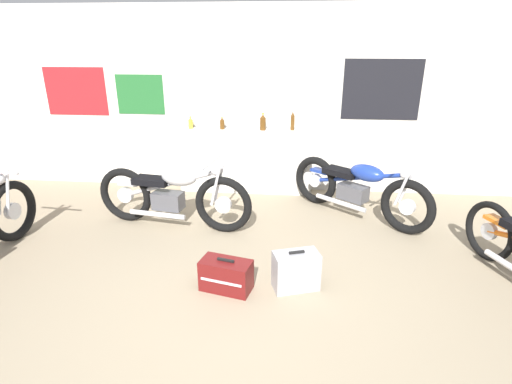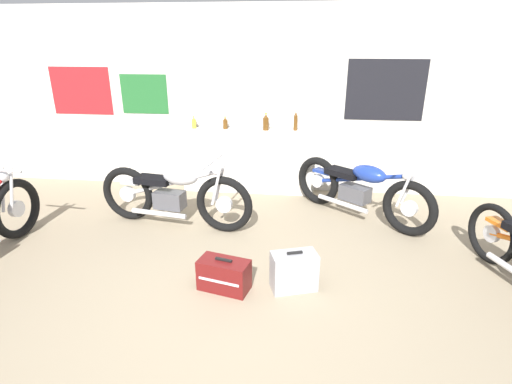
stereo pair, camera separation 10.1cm
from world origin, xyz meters
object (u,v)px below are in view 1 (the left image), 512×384
Objects in this scene: bottle_center at (263,123)px; motorcycle_silver at (172,195)px; bottle_leftmost at (191,123)px; bottle_left_center at (222,124)px; bottle_right_center at (293,121)px; hard_case_darkred at (226,275)px; motorcycle_blue at (358,188)px; hard_case_silver at (296,271)px.

bottle_center is 0.12× the size of motorcycle_silver.
bottle_leftmost is 0.72× the size of bottle_center.
bottle_right_center reaches higher than bottle_left_center.
hard_case_darkred is at bearing -70.03° from bottle_leftmost.
bottle_leftmost is 0.61× the size of bottle_right_center.
bottle_leftmost is 2.72m from motorcycle_blue.
bottle_right_center is 0.15× the size of motorcycle_silver.
hard_case_darkred is at bearing -101.84° from bottle_right_center.
motorcycle_blue is at bearing -32.13° from bottle_center.
bottle_left_center reaches higher than hard_case_darkred.
motorcycle_silver is 1.22× the size of motorcycle_blue.
motorcycle_blue is 1.98m from hard_case_silver.
motorcycle_blue is 2.42m from hard_case_darkred.
bottle_left_center reaches higher than hard_case_silver.
bottle_right_center is 2.19m from motorcycle_silver.
hard_case_silver is (0.68, 0.09, 0.04)m from hard_case_darkred.
hard_case_silver reaches higher than hard_case_darkred.
hard_case_darkred is 0.68m from hard_case_silver.
bottle_right_center reaches higher than hard_case_darkred.
bottle_center is at bearing 52.96° from motorcycle_silver.
motorcycle_blue is at bearing -44.48° from bottle_right_center.
bottle_leftmost is 3.25m from hard_case_silver.
bottle_left_center is 0.62× the size of bottle_right_center.
bottle_left_center reaches higher than bottle_leftmost.
motorcycle_silver reaches higher than hard_case_darkred.
bottle_center reaches higher than hard_case_darkred.
bottle_left_center is at bearing 100.31° from hard_case_darkred.
motorcycle_blue is at bearing 65.38° from hard_case_silver.
hard_case_silver is at bearing 7.61° from hard_case_darkred.
bottle_leftmost is at bearing 93.09° from motorcycle_silver.
motorcycle_blue is at bearing 51.44° from hard_case_darkred.
motorcycle_silver reaches higher than hard_case_silver.
bottle_left_center is 0.73× the size of bottle_center.
bottle_leftmost is 0.98× the size of bottle_left_center.
motorcycle_blue is at bearing -23.52° from bottle_left_center.
hard_case_darkred is at bearing -55.65° from motorcycle_silver.
bottle_right_center is 0.57× the size of hard_case_darkred.
bottle_right_center is at bearing 92.05° from hard_case_silver.
hard_case_silver is at bearing -38.13° from motorcycle_silver.
bottle_leftmost reaches higher than motorcycle_silver.
motorcycle_blue is (2.41, 0.53, -0.02)m from motorcycle_silver.
hard_case_silver is (1.60, -1.25, -0.24)m from motorcycle_silver.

